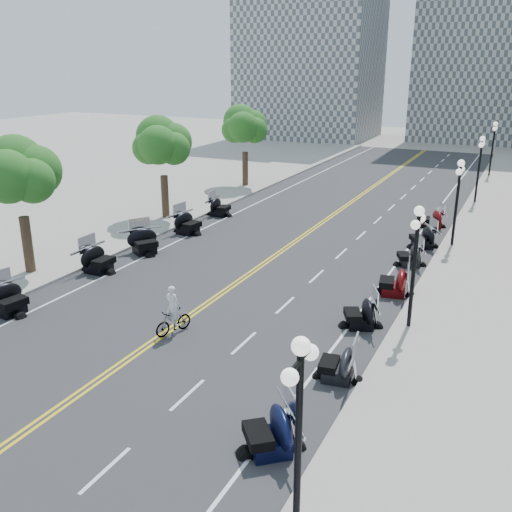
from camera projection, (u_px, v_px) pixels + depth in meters
The scene contains 48 objects.
ground at pixel (174, 327), 23.15m from camera, with size 160.00×160.00×0.00m, color gray.
road at pixel (275, 256), 31.66m from camera, with size 16.00×90.00×0.01m, color #333335.
centerline_yellow_a at pixel (273, 256), 31.71m from camera, with size 0.12×90.00×0.00m, color yellow.
centerline_yellow_b at pixel (277, 256), 31.61m from camera, with size 0.12×90.00×0.00m, color yellow.
edge_line_north at pixel (389, 274), 29.00m from camera, with size 0.12×90.00×0.00m, color white.
edge_line_south at pixel (178, 241), 34.31m from camera, with size 0.12×90.00×0.00m, color white.
lane_dash_4 at pixel (106, 470), 15.01m from camera, with size 0.12×2.00×0.00m, color white.
lane_dash_5 at pixel (188, 395), 18.41m from camera, with size 0.12×2.00×0.00m, color white.
lane_dash_6 at pixel (244, 343), 21.82m from camera, with size 0.12×2.00×0.00m, color white.
lane_dash_7 at pixel (285, 305), 25.22m from camera, with size 0.12×2.00×0.00m, color white.
lane_dash_8 at pixel (317, 276), 28.63m from camera, with size 0.12×2.00×0.00m, color white.
lane_dash_9 at pixel (341, 254), 32.03m from camera, with size 0.12×2.00×0.00m, color white.
lane_dash_10 at pixel (361, 235), 35.44m from camera, with size 0.12×2.00×0.00m, color white.
lane_dash_11 at pixel (378, 220), 38.84m from camera, with size 0.12×2.00×0.00m, color white.
lane_dash_12 at pixel (391, 207), 42.25m from camera, with size 0.12×2.00×0.00m, color white.
lane_dash_13 at pixel (403, 197), 45.65m from camera, with size 0.12×2.00×0.00m, color white.
lane_dash_14 at pixel (413, 187), 49.05m from camera, with size 0.12×2.00×0.00m, color white.
lane_dash_15 at pixel (422, 179), 52.46m from camera, with size 0.12×2.00×0.00m, color white.
lane_dash_16 at pixel (430, 172), 55.86m from camera, with size 0.12×2.00×0.00m, color white.
lane_dash_17 at pixel (437, 166), 59.27m from camera, with size 0.12×2.00×0.00m, color white.
lane_dash_18 at pixel (443, 160), 62.67m from camera, with size 0.12×2.00×0.00m, color white.
lane_dash_19 at pixel (448, 155), 66.08m from camera, with size 0.12×2.00×0.00m, color white.
sidewalk_north at pixel (475, 285), 27.28m from camera, with size 5.00×90.00×0.15m, color #9E9991.
sidewalk_south at pixel (123, 232), 36.00m from camera, with size 5.00×90.00×0.15m, color #9E9991.
distant_block_a at pixel (311, 41), 79.21m from camera, with size 18.00×14.00×26.00m, color gray.
distant_block_b at pixel (485, 24), 74.54m from camera, with size 16.00×12.00×30.00m, color gray.
street_lamp_1 at pixel (298, 444), 11.94m from camera, with size 0.50×1.20×4.90m, color black, non-canonical shape.
street_lamp_2 at pixel (414, 268), 22.15m from camera, with size 0.50×1.20×4.90m, color black, non-canonical shape.
street_lamp_3 at pixel (456, 204), 32.36m from camera, with size 0.50×1.20×4.90m, color black, non-canonical shape.
street_lamp_4 at pixel (479, 170), 42.58m from camera, with size 0.50×1.20×4.90m, color black, non-canonical shape.
street_lamp_5 at pixel (492, 149), 52.79m from camera, with size 0.50×1.20×4.90m, color black, non-canonical shape.
tree_2 at pixel (19, 182), 27.48m from camera, with size 4.80×4.80×9.20m, color #235619, non-canonical shape.
tree_3 at pixel (163, 149), 37.69m from camera, with size 4.80×4.80×9.20m, color #235619, non-canonical shape.
tree_4 at pixel (245, 131), 47.90m from camera, with size 4.80×4.80×9.20m, color #235619, non-canonical shape.
motorcycle_n_4 at pixel (270, 429), 15.51m from camera, with size 2.09×2.09×1.47m, color black, non-canonical shape.
motorcycle_n_5 at pixel (338, 362), 19.11m from camera, with size 1.90×1.90×1.33m, color black, non-canonical shape.
motorcycle_n_6 at pixel (360, 312), 22.95m from camera, with size 1.93×1.93×1.35m, color black, non-canonical shape.
motorcycle_n_7 at pixel (394, 280), 26.16m from camera, with size 2.07×2.07×1.45m, color #590A0C, non-canonical shape.
motorcycle_n_8 at pixel (410, 254), 29.96m from camera, with size 1.86×1.86×1.30m, color black, non-canonical shape.
motorcycle_n_9 at pixel (423, 236), 32.86m from camera, with size 2.01×2.01×1.41m, color black, non-canonical shape.
motorcycle_n_10 at pixel (433, 218), 36.93m from camera, with size 1.87×1.87×1.31m, color #590A0C, non-canonical shape.
motorcycle_s_5 at pixel (8, 298), 24.17m from camera, with size 2.12×2.12×1.48m, color black, non-canonical shape.
motorcycle_s_6 at pixel (98, 258), 29.02m from camera, with size 2.18×2.18×1.52m, color black, non-canonical shape.
motorcycle_s_7 at pixel (144, 240), 31.91m from camera, with size 2.20×2.20×1.54m, color black, non-canonical shape.
motorcycle_s_8 at pixel (188, 222), 35.58m from camera, with size 2.18×2.18×1.52m, color black, non-canonical shape.
motorcycle_s_9 at pixel (220, 206), 39.76m from camera, with size 2.02×2.02×1.42m, color black, non-canonical shape.
bicycle at pixel (173, 322), 22.46m from camera, with size 0.48×1.69×1.01m, color #A51414.
cyclist_rider at pixel (172, 290), 22.03m from camera, with size 0.61×0.40×1.67m, color silver.
Camera 1 is at (12.20, -17.41, 10.18)m, focal length 40.00 mm.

